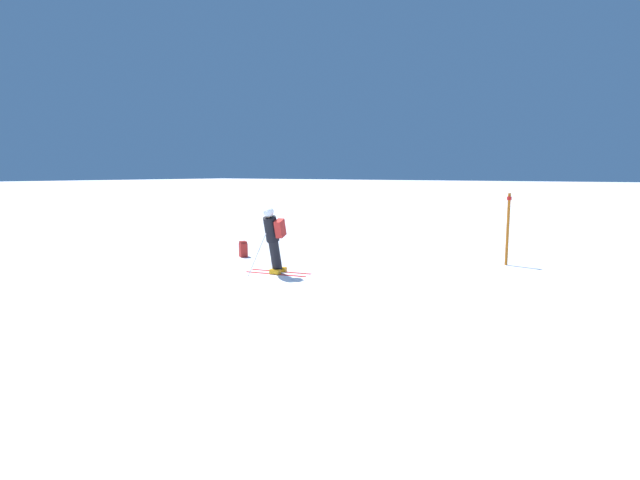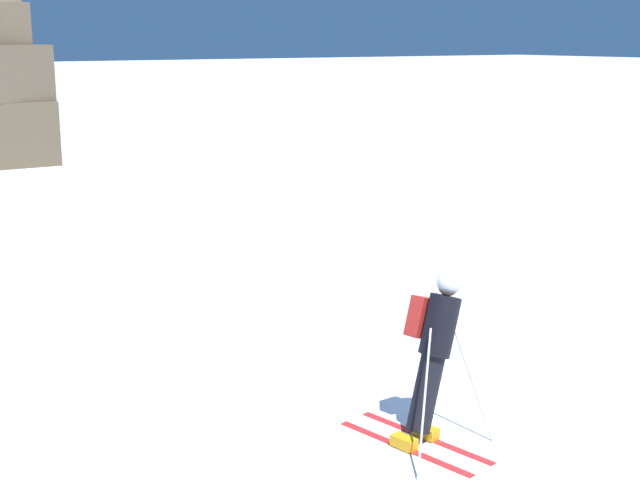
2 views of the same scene
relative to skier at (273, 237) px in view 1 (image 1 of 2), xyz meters
name	(u,v)px [view 1 (image 1 of 2)]	position (x,y,z in m)	size (l,w,h in m)	color
ground_plane	(249,281)	(0.85, -0.09, -1.02)	(300.00, 300.00, 0.00)	white
skier	(273,237)	(0.00, 0.00, 0.00)	(1.26, 1.81, 1.85)	red
spare_backpack	(243,249)	(-1.70, -2.63, -0.77)	(0.35, 0.37, 0.50)	#AD231E
trail_marker	(508,226)	(-4.89, 4.67, 0.12)	(0.13, 0.13, 2.08)	orange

